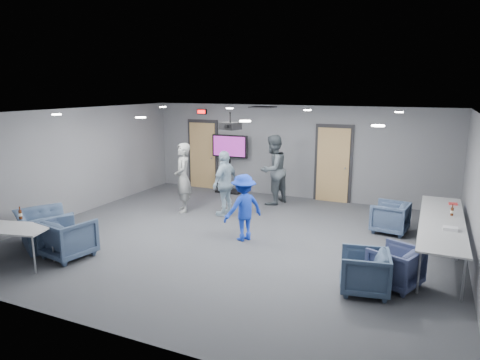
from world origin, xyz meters
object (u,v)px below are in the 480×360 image
at_px(person_d, 243,208).
at_px(projector, 230,126).
at_px(person_a, 183,178).
at_px(chair_right_b, 395,266).
at_px(person_c, 225,183).
at_px(chair_front_b, 44,229).
at_px(tv_stand, 230,160).
at_px(table_front_left, 4,229).
at_px(chair_front_a, 68,238).
at_px(table_right_b, 442,238).
at_px(chair_right_c, 364,272).
at_px(bottle_front, 20,214).
at_px(chair_right_a, 390,217).
at_px(person_b, 273,170).
at_px(bottle_right, 452,211).
at_px(table_right_a, 441,209).

height_order(person_d, projector, projector).
relative_size(person_a, chair_right_b, 2.43).
distance_m(person_c, projector, 2.12).
bearing_deg(chair_front_b, tv_stand, -72.83).
xyz_separation_m(person_a, table_front_left, (-1.12, -4.32, -0.22)).
xyz_separation_m(tv_stand, projector, (1.70, -3.50, 1.39)).
bearing_deg(chair_front_a, person_a, -85.61).
distance_m(person_a, chair_right_b, 5.94).
xyz_separation_m(chair_right_b, projector, (-3.57, 1.21, 2.06)).
bearing_deg(chair_front_b, table_right_b, -135.05).
height_order(person_c, table_front_left, person_c).
bearing_deg(person_c, person_a, -74.08).
relative_size(chair_right_c, table_front_left, 0.42).
height_order(person_a, projector, projector).
bearing_deg(chair_right_c, bottle_front, -90.27).
height_order(chair_right_c, chair_front_b, chair_front_b).
distance_m(person_a, tv_stand, 2.44).
height_order(person_c, chair_right_a, person_c).
xyz_separation_m(table_front_left, tv_stand, (1.31, 6.75, 0.33)).
xyz_separation_m(person_b, table_right_b, (4.26, -3.23, -0.28)).
height_order(person_b, table_front_left, person_b).
height_order(person_d, chair_right_c, person_d).
height_order(chair_right_b, bottle_front, bottle_front).
distance_m(chair_front_b, bottle_front, 0.68).
distance_m(bottle_right, projector, 4.77).
relative_size(person_b, chair_front_b, 1.72).
bearing_deg(bottle_right, chair_front_b, -157.46).
bearing_deg(person_c, table_front_left, -18.57).
relative_size(chair_right_a, tv_stand, 0.43).
xyz_separation_m(chair_right_b, chair_front_a, (-5.81, -1.28, 0.04)).
distance_m(person_b, bottle_front, 6.36).
bearing_deg(table_front_left, person_b, 49.49).
xyz_separation_m(person_d, bottle_right, (4.00, 1.11, 0.10)).
relative_size(chair_front_b, bottle_right, 4.94).
xyz_separation_m(table_right_a, bottle_front, (-7.38, -4.20, 0.13)).
bearing_deg(table_right_b, person_b, 52.79).
bearing_deg(chair_front_a, chair_right_b, -157.40).
distance_m(person_c, chair_right_c, 4.85).
xyz_separation_m(person_c, bottle_right, (5.15, -0.35, -0.02)).
bearing_deg(person_b, tv_stand, -96.74).
distance_m(table_right_a, table_front_left, 8.62).
distance_m(chair_front_a, table_right_a, 7.59).
xyz_separation_m(chair_right_c, table_front_left, (-6.15, -1.59, 0.34)).
height_order(person_a, bottle_right, person_a).
xyz_separation_m(person_d, chair_front_b, (-3.58, -2.03, -0.35)).
height_order(person_c, chair_front_a, person_c).
relative_size(chair_right_a, table_right_a, 0.40).
bearing_deg(table_right_a, person_b, 72.61).
xyz_separation_m(table_front_left, bottle_right, (7.42, 4.12, 0.13)).
distance_m(chair_right_b, bottle_right, 2.30).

